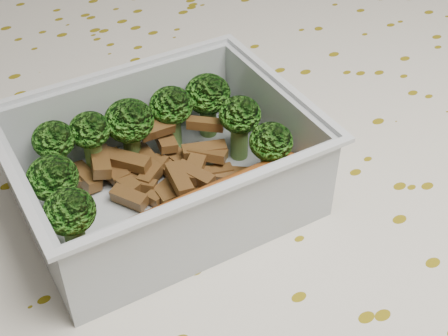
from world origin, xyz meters
TOP-DOWN VIEW (x-y plane):
  - dining_table at (0.00, 0.00)m, footprint 1.40×0.90m
  - tablecloth at (0.00, 0.00)m, footprint 1.46×0.96m
  - lunch_container at (-0.03, 0.01)m, footprint 0.18×0.14m
  - broccoli_florets at (-0.03, 0.03)m, footprint 0.15×0.10m
  - meat_pile at (-0.03, 0.03)m, footprint 0.11×0.08m
  - sausage at (-0.03, -0.03)m, footprint 0.15×0.03m

SIDE VIEW (x-z plane):
  - dining_table at x=0.00m, z-range 0.29..1.04m
  - tablecloth at x=0.00m, z-range 0.62..0.81m
  - meat_pile at x=-0.03m, z-range 0.76..0.78m
  - sausage at x=-0.03m, z-range 0.76..0.79m
  - lunch_container at x=-0.03m, z-range 0.75..0.81m
  - broccoli_florets at x=-0.03m, z-range 0.77..0.81m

